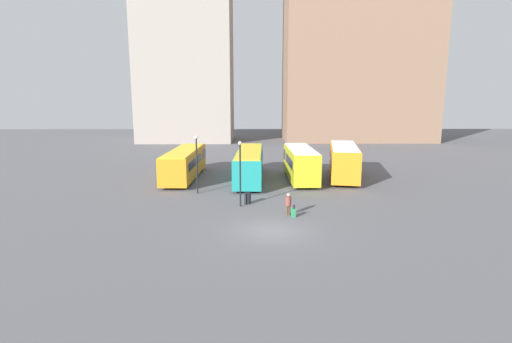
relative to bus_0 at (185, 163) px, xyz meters
The scene contains 12 objects.
ground_plane 18.31m from the bus_0, 64.00° to the right, with size 160.00×160.00×0.00m, color #56565B.
building_block_left 41.85m from the bus_0, 98.35° to the left, with size 16.83×13.45×42.97m.
building_block_right 48.29m from the bus_0, 53.92° to the left, with size 27.23×12.73×37.85m.
bus_0 is the anchor object (origin of this frame).
bus_1 6.60m from the bus_0, ahead, with size 2.93×12.53×2.92m.
bus_2 11.62m from the bus_0, ahead, with size 2.61×9.18×3.21m.
bus_3 16.02m from the bus_0, ahead, with size 4.24×10.01×3.36m.
traveler 16.08m from the bus_0, 54.60° to the right, with size 0.47×0.47×1.57m.
suitcase 16.63m from the bus_0, 54.47° to the right, with size 0.30×0.39×0.89m.
lamp_post_0 7.07m from the bus_0, 71.89° to the right, with size 0.28×0.28×4.92m.
lamp_post_1 12.37m from the bus_0, 61.16° to the right, with size 0.28×0.28×4.91m.
trash_bin 11.97m from the bus_0, 57.16° to the right, with size 0.52×0.52×0.85m.
Camera 1 is at (-1.18, -23.32, 8.05)m, focal length 28.00 mm.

